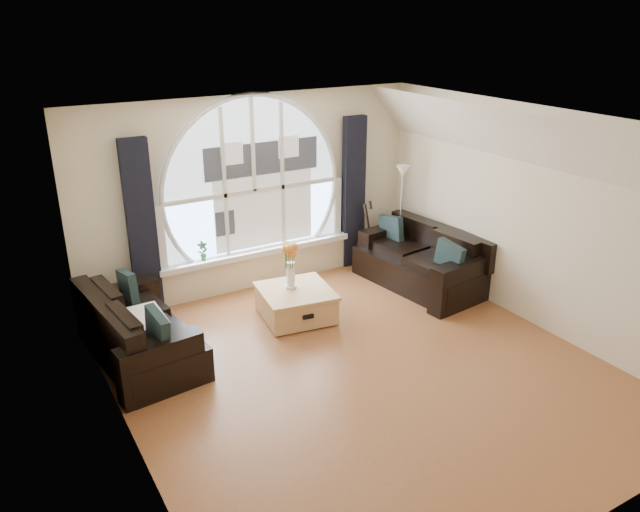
{
  "coord_description": "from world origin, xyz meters",
  "views": [
    {
      "loc": [
        -3.4,
        -4.89,
        3.74
      ],
      "look_at": [
        0.0,
        0.9,
        1.05
      ],
      "focal_mm": 34.82,
      "sensor_mm": 36.0,
      "label": 1
    }
  ],
  "objects": [
    {
      "name": "sofa_left",
      "position": [
        -2.03,
        1.45,
        0.4
      ],
      "size": [
        1.09,
        1.88,
        0.8
      ],
      "primitive_type": "cube",
      "rotation": [
        0.0,
        0.0,
        0.11
      ],
      "color": "black",
      "rests_on": "ground"
    },
    {
      "name": "floor_lamp",
      "position": [
        2.15,
        2.16,
        0.8
      ],
      "size": [
        0.24,
        0.24,
        1.6
      ],
      "primitive_type": "cube",
      "color": "#B2B2B2",
      "rests_on": "ground"
    },
    {
      "name": "window_frame",
      "position": [
        0.0,
        2.69,
        1.62
      ],
      "size": [
        2.76,
        0.08,
        2.15
      ],
      "primitive_type": "cube",
      "color": "white",
      "rests_on": "wall_back"
    },
    {
      "name": "ceiling",
      "position": [
        0.0,
        0.0,
        2.7
      ],
      "size": [
        5.0,
        5.5,
        0.01
      ],
      "primitive_type": "cube",
      "color": "silver",
      "rests_on": "ground"
    },
    {
      "name": "coffee_chest",
      "position": [
        -0.03,
        1.47,
        0.22
      ],
      "size": [
        1.01,
        1.01,
        0.44
      ],
      "primitive_type": "cube",
      "rotation": [
        0.0,
        0.0,
        -0.14
      ],
      "color": "tan",
      "rests_on": "ground"
    },
    {
      "name": "sofa_right",
      "position": [
        1.99,
        1.46,
        0.4
      ],
      "size": [
        1.17,
        1.99,
        0.84
      ],
      "primitive_type": "cube",
      "rotation": [
        0.0,
        0.0,
        0.12
      ],
      "color": "black",
      "rests_on": "ground"
    },
    {
      "name": "arched_window",
      "position": [
        0.0,
        2.72,
        1.62
      ],
      "size": [
        2.6,
        0.06,
        2.15
      ],
      "primitive_type": "cube",
      "color": "silver",
      "rests_on": "wall_back"
    },
    {
      "name": "guitar",
      "position": [
        1.74,
        2.5,
        0.53
      ],
      "size": [
        0.43,
        0.36,
        1.06
      ],
      "primitive_type": "cube",
      "rotation": [
        0.0,
        0.0,
        0.41
      ],
      "color": "olive",
      "rests_on": "ground"
    },
    {
      "name": "ground",
      "position": [
        0.0,
        0.0,
        0.0
      ],
      "size": [
        5.0,
        5.5,
        0.01
      ],
      "primitive_type": "cube",
      "color": "brown",
      "rests_on": "ground"
    },
    {
      "name": "wall_left",
      "position": [
        -2.5,
        0.0,
        1.35
      ],
      "size": [
        0.01,
        5.5,
        2.7
      ],
      "primitive_type": "cube",
      "color": "beige",
      "rests_on": "ground"
    },
    {
      "name": "potted_plant",
      "position": [
        -0.82,
        2.65,
        0.69
      ],
      "size": [
        0.15,
        0.1,
        0.27
      ],
      "primitive_type": "imported",
      "rotation": [
        0.0,
        0.0,
        0.02
      ],
      "color": "#1E6023",
      "rests_on": "window_sill"
    },
    {
      "name": "window_sill",
      "position": [
        0.0,
        2.65,
        0.51
      ],
      "size": [
        2.9,
        0.22,
        0.08
      ],
      "primitive_type": "cube",
      "color": "white",
      "rests_on": "wall_back"
    },
    {
      "name": "wall_right",
      "position": [
        2.5,
        0.0,
        1.35
      ],
      "size": [
        0.01,
        5.5,
        2.7
      ],
      "primitive_type": "cube",
      "color": "beige",
      "rests_on": "ground"
    },
    {
      "name": "attic_slope",
      "position": [
        2.2,
        0.0,
        2.35
      ],
      "size": [
        0.92,
        5.5,
        0.72
      ],
      "primitive_type": "cube",
      "color": "silver",
      "rests_on": "ground"
    },
    {
      "name": "wall_front",
      "position": [
        0.0,
        -2.75,
        1.35
      ],
      "size": [
        5.0,
        0.01,
        2.7
      ],
      "primitive_type": "cube",
      "color": "beige",
      "rests_on": "ground"
    },
    {
      "name": "neighbor_house",
      "position": [
        0.15,
        2.71,
        1.5
      ],
      "size": [
        1.7,
        0.02,
        1.5
      ],
      "primitive_type": "cube",
      "color": "silver",
      "rests_on": "wall_back"
    },
    {
      "name": "curtain_right",
      "position": [
        1.6,
        2.63,
        1.15
      ],
      "size": [
        0.35,
        0.12,
        2.3
      ],
      "primitive_type": "cube",
      "color": "black",
      "rests_on": "ground"
    },
    {
      "name": "wall_back",
      "position": [
        0.0,
        2.75,
        1.35
      ],
      "size": [
        5.0,
        0.01,
        2.7
      ],
      "primitive_type": "cube",
      "color": "beige",
      "rests_on": "ground"
    },
    {
      "name": "throw_blanket",
      "position": [
        -2.04,
        1.42,
        0.5
      ],
      "size": [
        0.57,
        0.57,
        0.1
      ],
      "primitive_type": "cube",
      "rotation": [
        0.0,
        0.0,
        0.03
      ],
      "color": "silver",
      "rests_on": "sofa_left"
    },
    {
      "name": "vase_flowers",
      "position": [
        -0.05,
        1.56,
        0.79
      ],
      "size": [
        0.24,
        0.24,
        0.7
      ],
      "primitive_type": "cube",
      "color": "white",
      "rests_on": "coffee_chest"
    },
    {
      "name": "curtain_left",
      "position": [
        -1.6,
        2.63,
        1.15
      ],
      "size": [
        0.35,
        0.12,
        2.3
      ],
      "primitive_type": "cube",
      "color": "black",
      "rests_on": "ground"
    }
  ]
}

